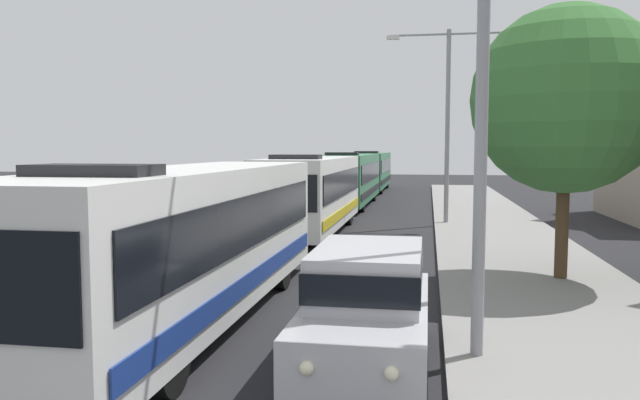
# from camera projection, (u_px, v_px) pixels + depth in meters

# --- Properties ---
(bus_lead) EXTENTS (2.58, 11.49, 3.21)m
(bus_lead) POSITION_uv_depth(u_px,v_px,m) (189.00, 238.00, 12.11)
(bus_lead) COLOR silver
(bus_lead) RESTS_ON ground_plane
(bus_second_in_line) EXTENTS (2.58, 10.65, 3.21)m
(bus_second_in_line) POSITION_uv_depth(u_px,v_px,m) (312.00, 192.00, 25.00)
(bus_second_in_line) COLOR silver
(bus_second_in_line) RESTS_ON ground_plane
(bus_middle) EXTENTS (2.58, 12.17, 3.21)m
(bus_middle) POSITION_uv_depth(u_px,v_px,m) (350.00, 177.00, 37.06)
(bus_middle) COLOR #33724C
(bus_middle) RESTS_ON ground_plane
(bus_fourth_in_line) EXTENTS (2.58, 11.76, 3.21)m
(bus_fourth_in_line) POSITION_uv_depth(u_px,v_px,m) (371.00, 170.00, 50.03)
(bus_fourth_in_line) COLOR #33724C
(bus_fourth_in_line) RESTS_ON ground_plane
(white_suv) EXTENTS (1.86, 4.61, 1.90)m
(white_suv) POSITION_uv_depth(u_px,v_px,m) (368.00, 303.00, 9.63)
(white_suv) COLOR #B7B7BC
(white_suv) RESTS_ON ground_plane
(streetlamp_near) EXTENTS (5.88, 0.28, 8.59)m
(streetlamp_near) POSITION_uv_depth(u_px,v_px,m) (484.00, 20.00, 9.47)
(streetlamp_near) COLOR gray
(streetlamp_near) RESTS_ON sidewalk
(streetlamp_mid) EXTENTS (5.40, 0.28, 8.43)m
(streetlamp_mid) POSITION_uv_depth(u_px,v_px,m) (448.00, 106.00, 27.16)
(streetlamp_mid) COLOR gray
(streetlamp_mid) RESTS_ON sidewalk
(roadside_tree) EXTENTS (4.68, 4.68, 6.83)m
(roadside_tree) POSITION_uv_depth(u_px,v_px,m) (566.00, 100.00, 15.40)
(roadside_tree) COLOR #4C3823
(roadside_tree) RESTS_ON sidewalk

